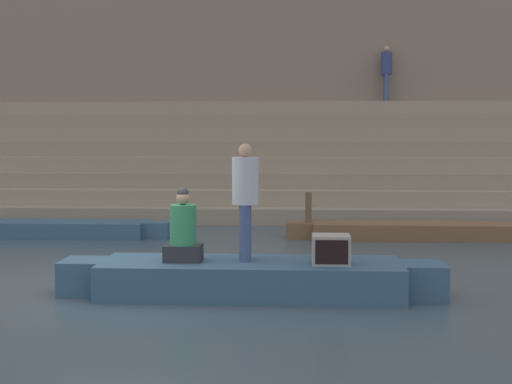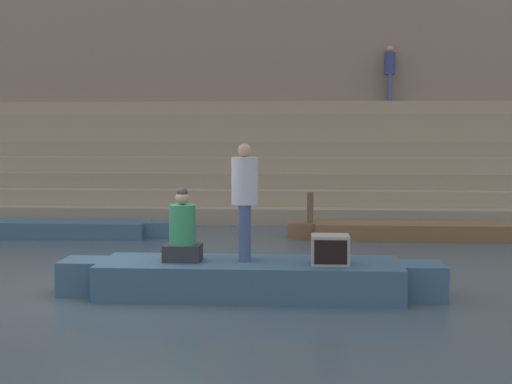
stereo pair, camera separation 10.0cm
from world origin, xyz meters
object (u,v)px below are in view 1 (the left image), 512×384
Objects in this scene: person_standing at (245,194)px; person_on_steps at (386,70)px; person_rowing at (183,233)px; tv_set at (331,250)px; moored_boat_shore at (57,228)px; moored_boat_distant at (410,230)px; mooring_post at (308,215)px; rowboat_main at (251,277)px.

person_on_steps is (3.46, 12.49, 2.88)m from person_standing.
person_on_steps is at bearing 83.20° from person_rowing.
person_standing is 1.45m from tv_set.
moored_boat_shore is 7.94m from moored_boat_distant.
moored_boat_shore is 11.49m from person_on_steps.
person_rowing is at bearing -108.07° from mooring_post.
moored_boat_shore is at bearing 132.55° from tv_set.
rowboat_main is at bearing -50.38° from person_standing.
person_rowing is at bearing -179.20° from person_standing.
person_standing is 1.05m from person_rowing.
moored_boat_distant is 3.23× the size of person_on_steps.
person_standing is 1.59× the size of person_rowing.
rowboat_main is 3.20× the size of person_on_steps.
rowboat_main reaches higher than moored_boat_distant.
moored_boat_distant is (3.24, 5.71, -1.26)m from person_standing.
mooring_post is (1.86, 5.69, -0.39)m from person_rowing.
person_rowing reaches higher than rowboat_main.
mooring_post is (-0.24, 5.81, -0.18)m from tv_set.
person_on_steps is at bearing 72.77° from rowboat_main.
person_standing is (-0.08, 0.08, 1.19)m from rowboat_main.
moored_boat_distant is 5.31× the size of mooring_post.
rowboat_main is 0.99× the size of moored_boat_distant.
person_rowing reaches higher than tv_set.
tv_set is 0.31× the size of person_on_steps.
moored_boat_shore is 0.94× the size of moored_boat_distant.
tv_set is 0.10× the size of moored_boat_distant.
person_on_steps reaches higher than moored_boat_distant.
tv_set is (2.10, -0.12, -0.21)m from person_rowing.
person_on_steps reaches higher than tv_set.
moored_boat_shore is 5.69m from mooring_post.
tv_set is 8.29m from moored_boat_shore.
person_standing is 0.98× the size of person_on_steps.
mooring_post reaches higher than rowboat_main.
tv_set reaches higher than moored_boat_shore.
person_standing reaches higher than rowboat_main.
rowboat_main is 5.18× the size of person_rowing.
person_standing is 0.33× the size of moored_boat_shore.
person_on_steps is (4.34, 12.60, 3.43)m from person_rowing.
moored_boat_shore is (-4.79, 5.63, -0.07)m from rowboat_main.
tv_set reaches higher than rowboat_main.
tv_set is at bearing 176.36° from person_on_steps.
moored_boat_shore is at bearing -179.71° from mooring_post.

